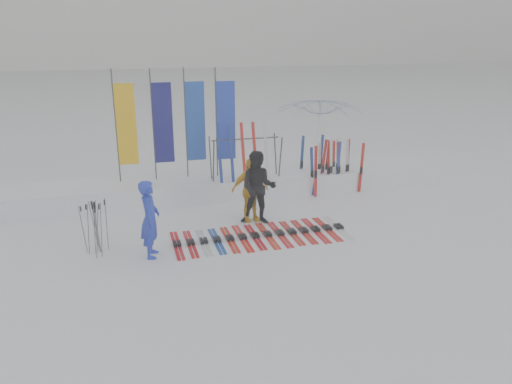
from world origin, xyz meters
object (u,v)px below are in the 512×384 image
object	(u,v)px
tent_canopy	(319,136)
person_black	(258,188)
person_blue	(150,219)
ski_row	(262,235)
person_yellow	(250,190)
ski_rack	(245,152)

from	to	relation	value
tent_canopy	person_black	bearing A→B (deg)	-129.99
person_blue	ski_row	size ratio (longest dim) A/B	0.41
person_blue	person_black	bearing A→B (deg)	-55.78
person_blue	person_black	xyz separation A→B (m)	(2.82, 1.31, 0.08)
person_black	ski_row	size ratio (longest dim) A/B	0.45
person_blue	person_yellow	bearing A→B (deg)	-50.74
person_black	ski_rack	bearing A→B (deg)	103.21
person_black	tent_canopy	bearing A→B (deg)	68.84
tent_canopy	ski_rack	bearing A→B (deg)	-150.61
person_blue	ski_row	world-z (taller)	person_blue
person_black	person_yellow	size ratio (longest dim) A/B	1.13
person_blue	ski_row	bearing A→B (deg)	-72.03
person_yellow	ski_rack	bearing A→B (deg)	74.62
ski_row	person_black	bearing A→B (deg)	79.32
person_yellow	ski_row	world-z (taller)	person_yellow
person_blue	ski_rack	xyz separation A→B (m)	(3.03, 3.45, 0.51)
person_yellow	ski_row	size ratio (longest dim) A/B	0.40
ski_row	ski_rack	distance (m)	3.36
person_blue	person_black	distance (m)	3.11
tent_canopy	ski_row	size ratio (longest dim) A/B	0.71
ski_rack	ski_row	bearing A→B (deg)	-97.13
person_black	ski_row	world-z (taller)	person_black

